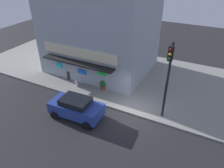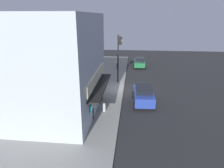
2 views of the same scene
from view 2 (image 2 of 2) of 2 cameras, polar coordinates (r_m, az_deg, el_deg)
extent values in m
plane|color=#232326|center=(22.66, 3.35, -1.64)|extent=(56.02, 56.02, 0.00)
cube|color=gray|center=(23.54, -10.47, -0.95)|extent=(37.35, 11.27, 0.14)
cube|color=#9EA8B2|center=(17.32, -17.76, 5.38)|extent=(9.80, 7.87, 8.00)
cube|color=beige|center=(16.39, -4.43, 2.01)|extent=(7.45, 0.16, 0.81)
cube|color=black|center=(16.58, -3.18, -0.62)|extent=(7.06, 0.90, 0.12)
cube|color=#19D8E5|center=(14.81, -6.01, -7.02)|extent=(0.62, 0.08, 0.46)
cube|color=blue|center=(17.16, -4.25, -3.61)|extent=(0.90, 0.08, 0.40)
cube|color=#19E53F|center=(18.94, -3.18, -0.14)|extent=(0.80, 0.08, 0.43)
cylinder|color=black|center=(24.01, 1.73, 7.06)|extent=(0.18, 0.18, 5.74)
cube|color=black|center=(23.65, 2.40, 12.26)|extent=(0.32, 0.28, 0.95)
sphere|color=maroon|center=(23.61, 2.78, 12.98)|extent=(0.18, 0.18, 0.18)
sphere|color=yellow|center=(23.64, 2.77, 12.25)|extent=(0.18, 0.18, 0.18)
sphere|color=#0F4C19|center=(23.67, 2.76, 11.53)|extent=(0.18, 0.18, 0.18)
cylinder|color=#B2B2B7|center=(17.26, -2.24, -6.79)|extent=(0.24, 0.24, 0.61)
sphere|color=#B2B2B7|center=(17.10, -2.25, -5.68)|extent=(0.20, 0.20, 0.20)
cylinder|color=#B2B2B7|center=(17.09, -2.32, -6.95)|extent=(0.12, 0.10, 0.10)
cylinder|color=#B2B2B7|center=(17.41, -2.16, -6.45)|extent=(0.12, 0.10, 0.10)
cylinder|color=#2D2D2D|center=(16.06, -6.20, -8.46)|extent=(0.56, 0.56, 0.85)
cylinder|color=black|center=(31.07, 1.48, 5.13)|extent=(0.17, 0.17, 0.84)
cylinder|color=black|center=(31.42, 1.49, 5.28)|extent=(0.17, 0.17, 0.84)
cube|color=beige|center=(31.09, 1.50, 6.45)|extent=(0.27, 0.47, 0.55)
sphere|color=tan|center=(31.00, 1.50, 7.20)|extent=(0.22, 0.22, 0.22)
cylinder|color=beige|center=(31.09, 1.96, 6.39)|extent=(0.11, 0.11, 0.50)
cylinder|color=beige|center=(31.10, 1.03, 6.40)|extent=(0.11, 0.11, 0.50)
cylinder|color=brown|center=(19.50, -3.35, -4.16)|extent=(0.51, 0.51, 0.31)
sphere|color=#195623|center=(19.35, -3.37, -3.06)|extent=(0.58, 0.58, 0.58)
cube|color=navy|center=(19.17, 8.93, -3.31)|extent=(3.99, 1.94, 0.88)
cube|color=black|center=(18.94, 9.02, -1.48)|extent=(2.18, 1.58, 0.42)
cylinder|color=black|center=(20.53, 6.07, -2.97)|extent=(0.65, 0.25, 0.64)
cylinder|color=black|center=(20.70, 10.98, -3.05)|extent=(0.65, 0.25, 0.64)
cylinder|color=black|center=(18.02, 6.42, -6.20)|extent=(0.65, 0.25, 0.64)
cylinder|color=black|center=(18.20, 12.02, -6.24)|extent=(0.65, 0.25, 0.64)
cube|color=#1E6038|center=(33.05, 7.86, 6.00)|extent=(4.20, 1.72, 0.72)
cube|color=black|center=(32.92, 7.91, 7.03)|extent=(2.27, 1.43, 0.48)
cylinder|color=black|center=(34.55, 6.39, 6.00)|extent=(0.64, 0.22, 0.64)
cylinder|color=black|center=(34.59, 9.19, 5.89)|extent=(0.64, 0.22, 0.64)
cylinder|color=black|center=(31.69, 6.36, 4.84)|extent=(0.64, 0.22, 0.64)
cylinder|color=black|center=(31.74, 9.40, 4.72)|extent=(0.64, 0.22, 0.64)
camera|label=1|loc=(28.06, 31.25, 21.27)|focal=33.91mm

